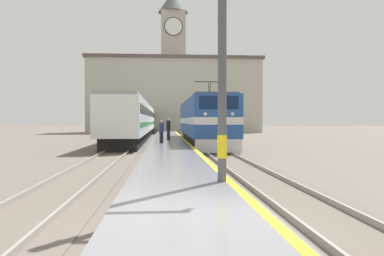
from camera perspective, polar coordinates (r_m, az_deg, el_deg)
The scene contains 11 objects.
ground_plane at distance 36.81m, azimuth -3.65°, elevation -1.97°, with size 200.00×200.00×0.00m, color #60564C.
platform at distance 31.81m, azimuth -3.54°, elevation -2.08°, with size 2.83×140.00×0.43m.
rail_track_near at distance 31.97m, azimuth 1.43°, elevation -2.39°, with size 2.83×140.00×0.16m.
rail_track_far at distance 31.94m, azimuth -9.54°, elevation -2.41°, with size 2.83×140.00×0.16m.
locomotive_train at distance 30.69m, azimuth 1.66°, elevation 1.01°, with size 2.92×18.06×4.74m.
passenger_train at distance 46.69m, azimuth -7.90°, elevation 1.18°, with size 2.92×48.15×3.77m.
catenary_mast at distance 9.90m, azimuth 5.05°, elevation 13.56°, with size 2.01×0.25×7.43m.
person_on_platform at distance 26.05m, azimuth -4.69°, elevation -0.49°, with size 0.34×0.34×1.60m.
second_waiting_passenger at distance 30.30m, azimuth -3.62°, elevation -0.07°, with size 0.34×0.34×1.77m.
clock_tower at distance 72.68m, azimuth -2.89°, elevation 10.82°, with size 5.66×5.66×26.63m.
station_building at distance 63.79m, azimuth -2.66°, elevation 5.02°, with size 29.21×7.42×12.59m.
Camera 1 is at (-0.44, -6.75, 1.99)m, focal length 35.00 mm.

